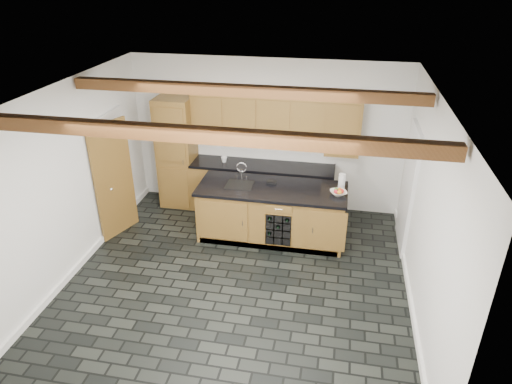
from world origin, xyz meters
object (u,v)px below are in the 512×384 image
Objects in this scene: paper_towel at (342,181)px; island at (272,213)px; fruit_bowl at (338,193)px; kitchen_scale at (272,182)px.

island is at bearing -168.22° from paper_towel.
paper_towel reaches higher than island.
island is 1.28m from paper_towel.
kitchen_scale is at bearing 169.08° from fruit_bowl.
paper_towel is at bearing 81.44° from fruit_bowl.
kitchen_scale is 1.16m from paper_towel.
paper_towel is at bearing 5.97° from kitchen_scale.
fruit_bowl is 0.28m from paper_towel.
paper_towel is (0.04, 0.27, 0.09)m from fruit_bowl.
fruit_bowl is at bearing -98.56° from paper_towel.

